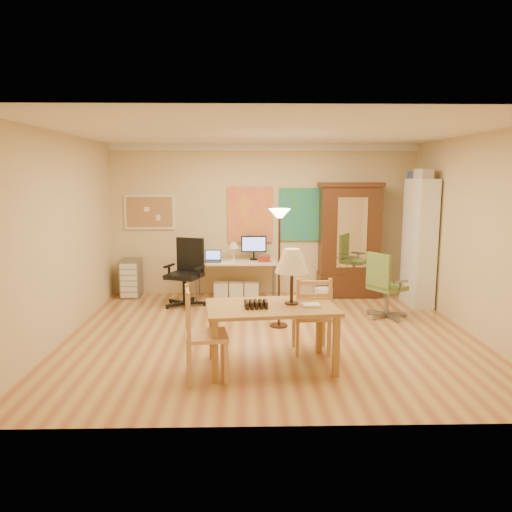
{
  "coord_description": "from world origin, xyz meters",
  "views": [
    {
      "loc": [
        -0.36,
        -6.52,
        2.14
      ],
      "look_at": [
        -0.19,
        0.3,
        1.04
      ],
      "focal_mm": 35.0,
      "sensor_mm": 36.0,
      "label": 1
    }
  ],
  "objects_px": {
    "bookshelf": "(419,243)",
    "armoire": "(349,247)",
    "office_chair_black": "(186,288)",
    "computer_desk": "(238,275)",
    "office_chair_green": "(385,300)",
    "dining_table": "(279,293)"
  },
  "relations": [
    {
      "from": "bookshelf",
      "to": "armoire",
      "type": "bearing_deg",
      "value": 149.27
    },
    {
      "from": "office_chair_black",
      "to": "bookshelf",
      "type": "distance_m",
      "value": 3.95
    },
    {
      "from": "computer_desk",
      "to": "office_chair_black",
      "type": "height_order",
      "value": "office_chair_black"
    },
    {
      "from": "computer_desk",
      "to": "armoire",
      "type": "height_order",
      "value": "armoire"
    },
    {
      "from": "armoire",
      "to": "bookshelf",
      "type": "height_order",
      "value": "bookshelf"
    },
    {
      "from": "office_chair_black",
      "to": "bookshelf",
      "type": "relative_size",
      "value": 0.53
    },
    {
      "from": "office_chair_black",
      "to": "bookshelf",
      "type": "height_order",
      "value": "bookshelf"
    },
    {
      "from": "computer_desk",
      "to": "armoire",
      "type": "xyz_separation_m",
      "value": [
        1.98,
        0.09,
        0.48
      ]
    },
    {
      "from": "computer_desk",
      "to": "office_chair_black",
      "type": "xyz_separation_m",
      "value": [
        -0.86,
        -0.56,
        -0.1
      ]
    },
    {
      "from": "office_chair_green",
      "to": "computer_desk",
      "type": "bearing_deg",
      "value": 149.33
    },
    {
      "from": "computer_desk",
      "to": "armoire",
      "type": "relative_size",
      "value": 0.71
    },
    {
      "from": "armoire",
      "to": "dining_table",
      "type": "bearing_deg",
      "value": -113.85
    },
    {
      "from": "computer_desk",
      "to": "office_chair_black",
      "type": "distance_m",
      "value": 1.03
    },
    {
      "from": "office_chair_black",
      "to": "armoire",
      "type": "bearing_deg",
      "value": 12.82
    },
    {
      "from": "dining_table",
      "to": "bookshelf",
      "type": "height_order",
      "value": "bookshelf"
    },
    {
      "from": "computer_desk",
      "to": "office_chair_green",
      "type": "xyz_separation_m",
      "value": [
        2.26,
        -1.34,
        -0.13
      ]
    },
    {
      "from": "office_chair_black",
      "to": "office_chair_green",
      "type": "relative_size",
      "value": 1.11
    },
    {
      "from": "dining_table",
      "to": "office_chair_green",
      "type": "relative_size",
      "value": 1.5
    },
    {
      "from": "office_chair_green",
      "to": "bookshelf",
      "type": "relative_size",
      "value": 0.48
    },
    {
      "from": "dining_table",
      "to": "computer_desk",
      "type": "bearing_deg",
      "value": 98.76
    },
    {
      "from": "armoire",
      "to": "bookshelf",
      "type": "xyz_separation_m",
      "value": [
        1.04,
        -0.62,
        0.16
      ]
    },
    {
      "from": "dining_table",
      "to": "computer_desk",
      "type": "height_order",
      "value": "dining_table"
    }
  ]
}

